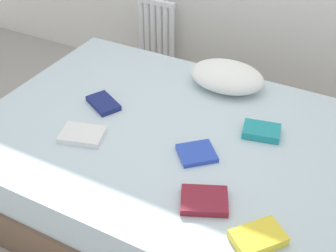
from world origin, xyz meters
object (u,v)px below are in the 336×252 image
object	(u,v)px
textbook_blue	(197,153)
textbook_teal	(261,131)
textbook_navy	(103,103)
bed	(164,163)
pillow	(227,76)
textbook_maroon	(204,200)
textbook_yellow	(258,238)
textbook_white	(82,135)
radiator	(156,34)

from	to	relation	value
textbook_blue	textbook_teal	bearing A→B (deg)	11.36
textbook_navy	bed	bearing A→B (deg)	24.07
pillow	textbook_maroon	distance (m)	0.98
textbook_navy	textbook_yellow	bearing A→B (deg)	2.91
textbook_navy	textbook_blue	distance (m)	0.67
textbook_maroon	textbook_blue	bearing A→B (deg)	96.56
textbook_maroon	textbook_white	bearing A→B (deg)	146.20
textbook_teal	textbook_white	bearing A→B (deg)	-163.17
bed	textbook_white	world-z (taller)	textbook_white
textbook_teal	textbook_white	world-z (taller)	textbook_teal
pillow	textbook_navy	distance (m)	0.75
radiator	pillow	world-z (taller)	radiator
pillow	textbook_white	distance (m)	0.94
radiator	textbook_maroon	world-z (taller)	radiator
textbook_yellow	textbook_maroon	size ratio (longest dim) A/B	1.01
textbook_yellow	textbook_white	distance (m)	1.04
textbook_navy	pillow	bearing A→B (deg)	71.18
bed	radiator	bearing A→B (deg)	120.72
pillow	textbook_blue	world-z (taller)	pillow
textbook_navy	textbook_blue	xyz separation A→B (m)	(0.66, -0.15, -0.00)
textbook_yellow	textbook_navy	bearing A→B (deg)	104.75
radiator	textbook_white	size ratio (longest dim) A/B	2.55
textbook_yellow	textbook_blue	world-z (taller)	textbook_yellow
textbook_yellow	textbook_maroon	xyz separation A→B (m)	(-0.27, 0.09, -0.00)
bed	pillow	world-z (taller)	pillow
radiator	textbook_white	xyz separation A→B (m)	(0.38, -1.47, 0.13)
pillow	radiator	bearing A→B (deg)	142.38
radiator	textbook_yellow	size ratio (longest dim) A/B	2.76
textbook_navy	radiator	bearing A→B (deg)	132.51
radiator	textbook_blue	bearing A→B (deg)	-53.89
pillow	textbook_blue	xyz separation A→B (m)	(0.11, -0.66, -0.06)
pillow	textbook_yellow	size ratio (longest dim) A/B	2.21
radiator	pillow	bearing A→B (deg)	-37.62
textbook_maroon	textbook_blue	world-z (taller)	textbook_maroon
textbook_blue	pillow	bearing A→B (deg)	57.36
radiator	textbook_blue	xyz separation A→B (m)	(0.96, -1.32, 0.12)
radiator	textbook_white	bearing A→B (deg)	-75.55
textbook_teal	textbook_maroon	distance (m)	0.59
textbook_teal	textbook_yellow	size ratio (longest dim) A/B	0.93
textbook_teal	textbook_navy	bearing A→B (deg)	177.99
bed	textbook_navy	xyz separation A→B (m)	(-0.41, 0.03, 0.27)
textbook_white	bed	bearing A→B (deg)	22.36
textbook_navy	textbook_blue	size ratio (longest dim) A/B	1.16
textbook_blue	textbook_maroon	bearing A→B (deg)	-101.28
radiator	textbook_maroon	distance (m)	1.95
pillow	textbook_maroon	size ratio (longest dim) A/B	2.22
textbook_blue	radiator	bearing A→B (deg)	84.14
textbook_white	textbook_maroon	size ratio (longest dim) A/B	1.09
textbook_teal	textbook_blue	world-z (taller)	textbook_teal
radiator	pillow	distance (m)	1.09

